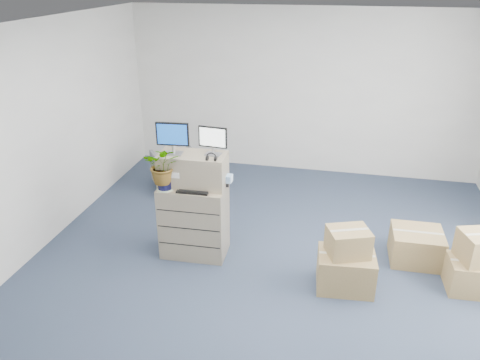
{
  "coord_description": "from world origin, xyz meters",
  "views": [
    {
      "loc": [
        0.64,
        -4.4,
        3.33
      ],
      "look_at": [
        -0.42,
        0.4,
        1.1
      ],
      "focal_mm": 35.0,
      "sensor_mm": 36.0,
      "label": 1
    }
  ],
  "objects_px": {
    "monitor_left": "(173,137)",
    "monitor_right": "(213,139)",
    "office_chair": "(176,168)",
    "water_bottle": "(204,177)",
    "potted_plant": "(164,170)",
    "keyboard": "(193,191)",
    "filing_cabinet_lower": "(194,220)"
  },
  "relations": [
    {
      "from": "potted_plant",
      "to": "keyboard",
      "type": "bearing_deg",
      "value": 1.09
    },
    {
      "from": "water_bottle",
      "to": "office_chair",
      "type": "relative_size",
      "value": 0.31
    },
    {
      "from": "monitor_left",
      "to": "office_chair",
      "type": "relative_size",
      "value": 0.56
    },
    {
      "from": "monitor_right",
      "to": "office_chair",
      "type": "distance_m",
      "value": 2.37
    },
    {
      "from": "filing_cabinet_lower",
      "to": "potted_plant",
      "type": "bearing_deg",
      "value": -154.68
    },
    {
      "from": "monitor_left",
      "to": "monitor_right",
      "type": "bearing_deg",
      "value": 4.27
    },
    {
      "from": "monitor_right",
      "to": "potted_plant",
      "type": "bearing_deg",
      "value": -151.05
    },
    {
      "from": "potted_plant",
      "to": "office_chair",
      "type": "relative_size",
      "value": 0.71
    },
    {
      "from": "monitor_right",
      "to": "water_bottle",
      "type": "distance_m",
      "value": 0.5
    },
    {
      "from": "monitor_right",
      "to": "potted_plant",
      "type": "xyz_separation_m",
      "value": [
        -0.54,
        -0.23,
        -0.34
      ]
    },
    {
      "from": "filing_cabinet_lower",
      "to": "monitor_left",
      "type": "relative_size",
      "value": 2.39
    },
    {
      "from": "water_bottle",
      "to": "keyboard",
      "type": "bearing_deg",
      "value": -110.99
    },
    {
      "from": "keyboard",
      "to": "potted_plant",
      "type": "height_order",
      "value": "potted_plant"
    },
    {
      "from": "keyboard",
      "to": "filing_cabinet_lower",
      "type": "bearing_deg",
      "value": 108.16
    },
    {
      "from": "filing_cabinet_lower",
      "to": "water_bottle",
      "type": "distance_m",
      "value": 0.59
    },
    {
      "from": "office_chair",
      "to": "keyboard",
      "type": "bearing_deg",
      "value": 77.86
    },
    {
      "from": "monitor_left",
      "to": "keyboard",
      "type": "bearing_deg",
      "value": -33.34
    },
    {
      "from": "water_bottle",
      "to": "potted_plant",
      "type": "distance_m",
      "value": 0.49
    },
    {
      "from": "filing_cabinet_lower",
      "to": "potted_plant",
      "type": "distance_m",
      "value": 0.79
    },
    {
      "from": "monitor_left",
      "to": "office_chair",
      "type": "distance_m",
      "value": 2.26
    },
    {
      "from": "keyboard",
      "to": "monitor_left",
      "type": "bearing_deg",
      "value": 149.81
    },
    {
      "from": "potted_plant",
      "to": "office_chair",
      "type": "height_order",
      "value": "potted_plant"
    },
    {
      "from": "potted_plant",
      "to": "office_chair",
      "type": "xyz_separation_m",
      "value": [
        -0.59,
        1.95,
        -0.84
      ]
    },
    {
      "from": "keyboard",
      "to": "potted_plant",
      "type": "bearing_deg",
      "value": 179.37
    },
    {
      "from": "filing_cabinet_lower",
      "to": "monitor_right",
      "type": "height_order",
      "value": "monitor_right"
    },
    {
      "from": "filing_cabinet_lower",
      "to": "office_chair",
      "type": "relative_size",
      "value": 1.33
    },
    {
      "from": "filing_cabinet_lower",
      "to": "monitor_right",
      "type": "bearing_deg",
      "value": 16.07
    },
    {
      "from": "filing_cabinet_lower",
      "to": "potted_plant",
      "type": "height_order",
      "value": "potted_plant"
    },
    {
      "from": "monitor_left",
      "to": "monitor_right",
      "type": "distance_m",
      "value": 0.47
    },
    {
      "from": "filing_cabinet_lower",
      "to": "monitor_left",
      "type": "bearing_deg",
      "value": 177.31
    },
    {
      "from": "keyboard",
      "to": "water_bottle",
      "type": "relative_size",
      "value": 1.73
    },
    {
      "from": "office_chair",
      "to": "water_bottle",
      "type": "bearing_deg",
      "value": 82.29
    }
  ]
}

